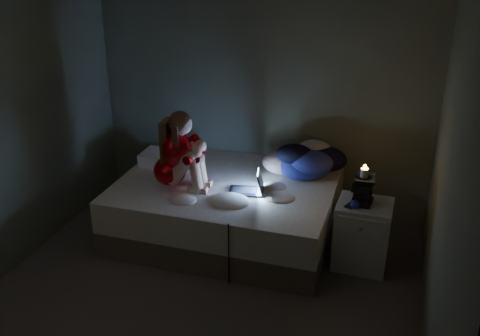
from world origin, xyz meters
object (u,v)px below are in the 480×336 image
at_px(laptop, 246,181).
at_px(phone, 352,205).
at_px(nightstand, 362,235).
at_px(candle, 364,173).
at_px(bed, 226,209).
at_px(woman, 169,149).

bearing_deg(laptop, phone, -17.52).
height_order(nightstand, candle, candle).
xyz_separation_m(nightstand, phone, (-0.11, -0.08, 0.32)).
relative_size(bed, woman, 2.71).
distance_m(woman, laptop, 0.79).
distance_m(laptop, candle, 1.10).
xyz_separation_m(woman, laptop, (0.73, 0.08, -0.27)).
bearing_deg(bed, laptop, -30.19).
bearing_deg(phone, nightstand, 57.61).
xyz_separation_m(nightstand, candle, (-0.04, 0.01, 0.61)).
distance_m(nightstand, candle, 0.61).
bearing_deg(laptop, woman, 174.29).
bearing_deg(nightstand, laptop, -179.19).
bearing_deg(bed, nightstand, -6.55).
relative_size(woman, nightstand, 1.22).
bearing_deg(bed, phone, -10.65).
bearing_deg(woman, phone, -4.01).
relative_size(laptop, candle, 4.03).
xyz_separation_m(woman, candle, (1.81, 0.08, -0.03)).
bearing_deg(nightstand, candle, 171.16).
height_order(woman, nightstand, woman).
bearing_deg(woman, bed, 21.19).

